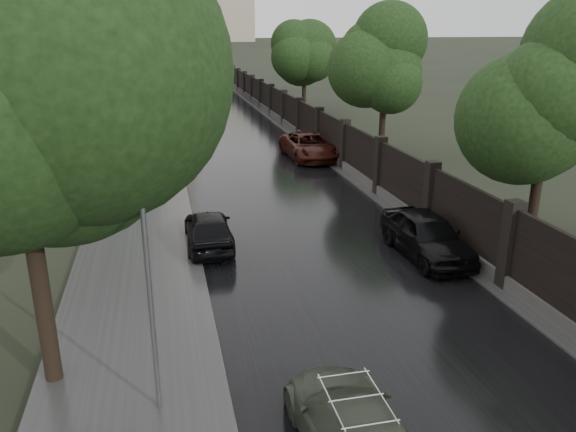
# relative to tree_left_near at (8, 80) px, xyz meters

# --- Properties ---
(ground) EXTENTS (800.00, 800.00, 0.00)m
(ground) POSITION_rel_tree_left_near_xyz_m (7.60, -3.00, -6.42)
(ground) COLOR black
(ground) RESTS_ON ground
(road) EXTENTS (8.00, 420.00, 0.02)m
(road) POSITION_rel_tree_left_near_xyz_m (7.60, 187.00, -6.41)
(road) COLOR black
(road) RESTS_ON ground
(sidewalk_left) EXTENTS (4.00, 420.00, 0.16)m
(sidewalk_left) POSITION_rel_tree_left_near_xyz_m (1.60, 187.00, -6.34)
(sidewalk_left) COLOR #2D2D2D
(sidewalk_left) RESTS_ON ground
(verge_right) EXTENTS (3.00, 420.00, 0.08)m
(verge_right) POSITION_rel_tree_left_near_xyz_m (13.10, 187.00, -6.38)
(verge_right) COLOR #2D2D2D
(verge_right) RESTS_ON ground
(fence_right) EXTENTS (0.45, 75.72, 2.70)m
(fence_right) POSITION_rel_tree_left_near_xyz_m (12.20, 29.01, -5.41)
(fence_right) COLOR #383533
(fence_right) RESTS_ON ground
(tree_left_near) EXTENTS (5.44, 5.44, 9.16)m
(tree_left_near) POSITION_rel_tree_left_near_xyz_m (0.00, 0.00, 0.00)
(tree_left_near) COLOR black
(tree_left_near) RESTS_ON ground
(tree_left_far) EXTENTS (4.25, 4.25, 7.39)m
(tree_left_far) POSITION_rel_tree_left_near_xyz_m (-0.40, 27.00, -1.18)
(tree_left_far) COLOR black
(tree_left_far) RESTS_ON ground
(tree_right_a) EXTENTS (4.08, 4.08, 7.01)m
(tree_right_a) POSITION_rel_tree_left_near_xyz_m (15.10, 5.00, -1.47)
(tree_right_a) COLOR black
(tree_right_a) RESTS_ON ground
(tree_right_b) EXTENTS (4.08, 4.08, 7.01)m
(tree_right_b) POSITION_rel_tree_left_near_xyz_m (15.10, 19.00, -1.47)
(tree_right_b) COLOR black
(tree_right_b) RESTS_ON ground
(tree_right_c) EXTENTS (4.08, 4.08, 7.01)m
(tree_right_c) POSITION_rel_tree_left_near_xyz_m (15.10, 37.00, -1.47)
(tree_right_c) COLOR black
(tree_right_c) RESTS_ON ground
(lamp_post) EXTENTS (0.25, 0.12, 5.11)m
(lamp_post) POSITION_rel_tree_left_near_xyz_m (2.20, -1.50, -3.75)
(lamp_post) COLOR #59595E
(lamp_post) RESTS_ON ground
(traffic_light) EXTENTS (0.16, 0.32, 4.00)m
(traffic_light) POSITION_rel_tree_left_near_xyz_m (3.30, 21.99, -4.02)
(traffic_light) COLOR #59595E
(traffic_light) RESTS_ON ground
(volga_sedan) EXTENTS (1.90, 4.36, 1.25)m
(volga_sedan) POSITION_rel_tree_left_near_xyz_m (5.55, -3.57, -5.80)
(volga_sedan) COLOR #3E4436
(volga_sedan) RESTS_ON ground
(hatchback_left) EXTENTS (1.65, 3.98, 1.35)m
(hatchback_left) POSITION_rel_tree_left_near_xyz_m (4.00, 7.24, -5.75)
(hatchback_left) COLOR black
(hatchback_left) RESTS_ON ground
(car_right_near) EXTENTS (1.92, 4.49, 1.51)m
(car_right_near) POSITION_rel_tree_left_near_xyz_m (11.00, 4.78, -5.66)
(car_right_near) COLOR black
(car_right_near) RESTS_ON ground
(car_right_far) EXTENTS (2.70, 5.46, 1.49)m
(car_right_far) POSITION_rel_tree_left_near_xyz_m (11.00, 19.90, -5.67)
(car_right_far) COLOR #34110B
(car_right_far) RESTS_ON ground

